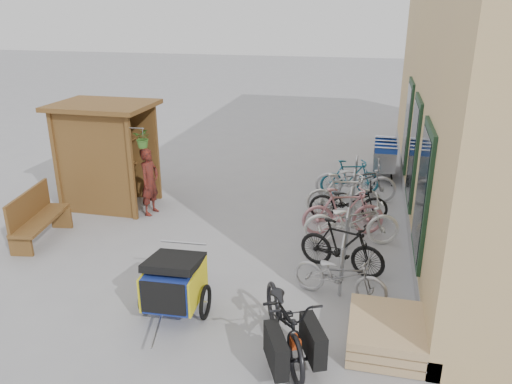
% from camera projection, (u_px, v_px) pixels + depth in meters
% --- Properties ---
extents(ground, '(80.00, 80.00, 0.00)m').
position_uv_depth(ground, '(209.00, 272.00, 8.79)').
color(ground, gray).
extents(kiosk, '(2.49, 1.65, 2.40)m').
position_uv_depth(kiosk, '(103.00, 141.00, 11.20)').
color(kiosk, brown).
rests_on(kiosk, ground).
extents(bike_rack, '(0.05, 5.35, 0.86)m').
position_uv_depth(bike_rack, '(351.00, 206.00, 10.30)').
color(bike_rack, '#A5A8AD').
rests_on(bike_rack, ground).
extents(pallet_stack, '(1.00, 1.20, 0.40)m').
position_uv_depth(pallet_stack, '(386.00, 333.00, 6.80)').
color(pallet_stack, tan).
rests_on(pallet_stack, ground).
extents(bench, '(0.76, 1.68, 1.03)m').
position_uv_depth(bench, '(36.00, 216.00, 9.78)').
color(bench, brown).
rests_on(bench, ground).
extents(shopping_carts, '(0.59, 1.99, 1.06)m').
position_uv_depth(shopping_carts, '(385.00, 153.00, 13.61)').
color(shopping_carts, silver).
rests_on(shopping_carts, ground).
extents(child_trailer, '(1.03, 1.71, 1.00)m').
position_uv_depth(child_trailer, '(174.00, 281.00, 7.42)').
color(child_trailer, navy).
rests_on(child_trailer, ground).
extents(cargo_bike, '(1.40, 2.02, 1.01)m').
position_uv_depth(cargo_bike, '(286.00, 320.00, 6.60)').
color(cargo_bike, black).
rests_on(cargo_bike, ground).
extents(person_kiosk, '(0.44, 0.60, 1.51)m').
position_uv_depth(person_kiosk, '(150.00, 182.00, 11.01)').
color(person_kiosk, maroon).
rests_on(person_kiosk, ground).
extents(bike_0, '(1.64, 0.90, 0.82)m').
position_uv_depth(bike_0, '(340.00, 275.00, 7.88)').
color(bike_0, '#9F9EA2').
rests_on(bike_0, ground).
extents(bike_1, '(1.63, 0.92, 0.95)m').
position_uv_depth(bike_1, '(342.00, 247.00, 8.67)').
color(bike_1, black).
rests_on(bike_1, ground).
extents(bike_2, '(1.95, 1.03, 0.97)m').
position_uv_depth(bike_2, '(351.00, 221.00, 9.67)').
color(bike_2, silver).
rests_on(bike_2, ground).
extents(bike_3, '(1.74, 0.90, 1.01)m').
position_uv_depth(bike_3, '(343.00, 212.00, 10.06)').
color(bike_3, '#C37E85').
rests_on(bike_3, ground).
extents(bike_4, '(1.73, 0.74, 0.88)m').
position_uv_depth(bike_4, '(349.00, 201.00, 10.75)').
color(bike_4, black).
rests_on(bike_4, ground).
extents(bike_5, '(1.71, 0.79, 0.99)m').
position_uv_depth(bike_5, '(344.00, 195.00, 10.96)').
color(bike_5, silver).
rests_on(bike_5, ground).
extents(bike_6, '(1.92, 0.71, 1.00)m').
position_uv_depth(bike_6, '(355.00, 180.00, 11.88)').
color(bike_6, '#9F9EA2').
rests_on(bike_6, ground).
extents(bike_7, '(1.55, 0.83, 0.90)m').
position_uv_depth(bike_7, '(350.00, 177.00, 12.23)').
color(bike_7, '#1E617B').
rests_on(bike_7, ground).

